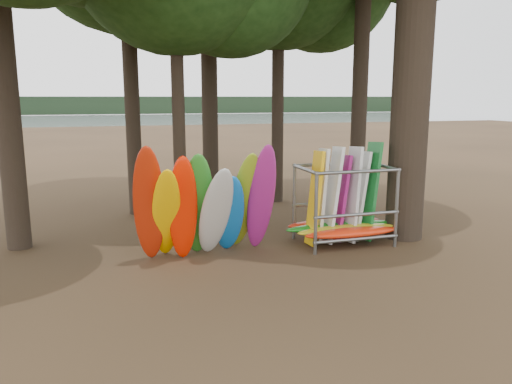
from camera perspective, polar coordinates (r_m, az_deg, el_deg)
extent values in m
plane|color=#47331E|center=(12.21, 0.20, -7.84)|extent=(120.00, 120.00, 0.00)
plane|color=gray|center=(71.26, -14.06, 7.35)|extent=(160.00, 160.00, 0.00)
cube|color=black|center=(121.14, -15.29, 9.54)|extent=(160.00, 4.00, 4.00)
cylinder|color=black|center=(17.16, -14.26, 15.84)|extent=(0.49, 0.49, 11.01)
cylinder|color=black|center=(18.81, -5.48, 18.85)|extent=(0.58, 0.58, 13.10)
cylinder|color=black|center=(18.68, 2.54, 14.86)|extent=(0.44, 0.44, 10.46)
cylinder|color=black|center=(14.81, -9.00, 13.96)|extent=(0.37, 0.37, 9.50)
cylinder|color=black|center=(17.80, 12.13, 19.77)|extent=(0.52, 0.52, 13.50)
ellipsoid|color=#B42008|center=(11.77, -12.12, -1.52)|extent=(0.86, 1.44, 2.98)
ellipsoid|color=#FFB800|center=(11.86, -10.22, -2.57)|extent=(0.74, 1.90, 2.55)
ellipsoid|color=#EF1C01|center=(11.82, -8.35, -1.97)|extent=(0.76, 1.15, 2.71)
ellipsoid|color=#2B7F22|center=(12.06, -6.68, -1.59)|extent=(0.91, 1.53, 2.78)
ellipsoid|color=#BBBAB4|center=(11.94, -4.64, -2.42)|extent=(0.90, 1.82, 2.52)
ellipsoid|color=blue|center=(12.26, -3.09, -2.60)|extent=(0.91, 1.69, 2.31)
ellipsoid|color=#8BAA1C|center=(12.35, -1.44, -1.22)|extent=(0.71, 1.98, 2.80)
ellipsoid|color=#A41F7E|center=(12.22, 0.59, -0.87)|extent=(0.81, 1.88, 3.01)
ellipsoid|color=red|center=(13.32, 10.92, -4.56)|extent=(2.65, 0.55, 0.24)
ellipsoid|color=gold|center=(13.59, 10.32, -4.23)|extent=(2.82, 0.55, 0.24)
ellipsoid|color=#1A751A|center=(13.91, 9.63, -3.87)|extent=(3.19, 0.55, 0.24)
ellipsoid|color=red|center=(14.23, 8.97, -3.51)|extent=(2.81, 0.55, 0.24)
cube|color=#F6B40C|center=(13.30, 6.72, -0.76)|extent=(0.40, 0.77, 2.54)
cube|color=silver|center=(13.63, 7.37, -0.43)|extent=(0.37, 0.77, 2.57)
cube|color=silver|center=(13.58, 8.73, -0.36)|extent=(0.48, 0.78, 2.63)
cube|color=#8F1763|center=(13.81, 9.57, -0.72)|extent=(0.49, 0.78, 2.38)
cube|color=silver|center=(13.76, 10.94, -0.33)|extent=(0.40, 0.80, 2.62)
cube|color=silver|center=(14.06, 11.58, -0.40)|extent=(0.58, 0.81, 2.46)
cube|color=#186E2B|center=(14.04, 12.87, 0.06)|extent=(0.53, 0.83, 2.73)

